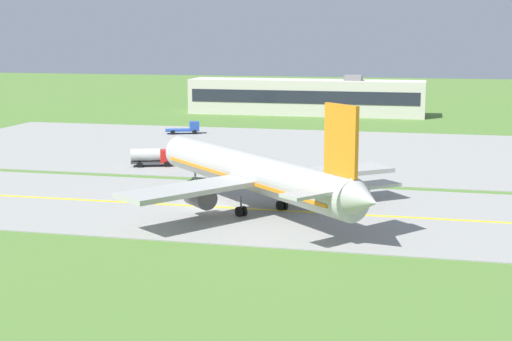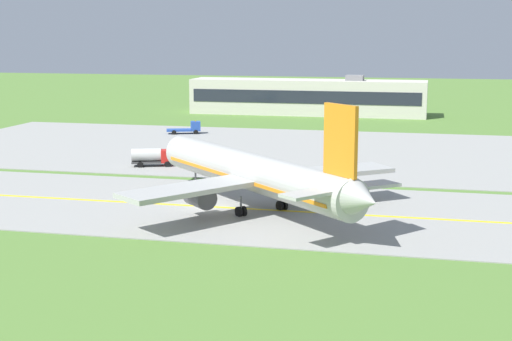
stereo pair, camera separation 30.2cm
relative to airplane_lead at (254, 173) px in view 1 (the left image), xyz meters
The scene contains 8 objects.
ground_plane 6.86m from the airplane_lead, behind, with size 500.00×500.00×0.00m, color #517A33.
taxiway_strip 6.83m from the airplane_lead, behind, with size 240.00×28.00×0.10m, color gray.
apron_pad 42.77m from the airplane_lead, 83.89° to the left, with size 140.00×52.00×0.10m, color gray.
taxiway_centreline 6.80m from the airplane_lead, behind, with size 220.00×0.60×0.01m, color yellow.
airplane_lead is the anchor object (origin of this frame).
service_truck_baggage 63.69m from the airplane_lead, 114.62° to the left, with size 6.71×4.13×2.59m.
service_truck_fuel 30.97m from the airplane_lead, 131.62° to the left, with size 6.34×3.95×2.65m.
terminal_building 98.09m from the airplane_lead, 96.03° to the left, with size 55.08×10.06×9.35m.
Camera 1 is at (23.43, -77.06, 18.95)m, focal length 52.50 mm.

